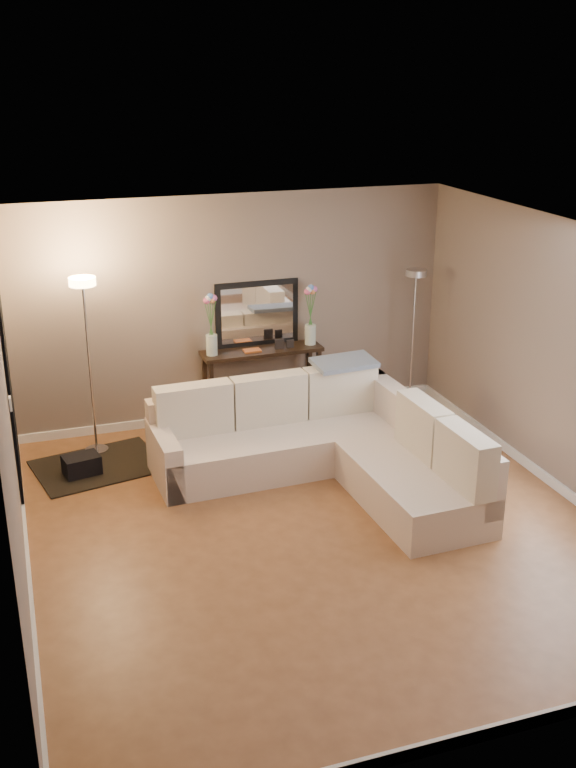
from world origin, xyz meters
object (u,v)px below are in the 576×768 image
object	(u,v)px
console_table	(255,381)
floor_lamp_unlit	(414,312)
floor_lamp_lit	(87,331)
sectional_sofa	(327,445)

from	to	relation	value
console_table	floor_lamp_unlit	world-z (taller)	floor_lamp_unlit
console_table	floor_lamp_lit	size ratio (longest dim) A/B	0.73
console_table	floor_lamp_unlit	bearing A→B (deg)	-7.92
console_table	sectional_sofa	bearing A→B (deg)	-80.84
sectional_sofa	console_table	bearing A→B (deg)	99.16
console_table	floor_lamp_unlit	distance (m)	2.01
sectional_sofa	floor_lamp_unlit	size ratio (longest dim) A/B	1.59
sectional_sofa	floor_lamp_lit	xyz separation A→B (m)	(-2.13, 1.33, 1.01)
floor_lamp_lit	floor_lamp_unlit	size ratio (longest dim) A/B	1.12
floor_lamp_lit	floor_lamp_unlit	xyz separation A→B (m)	(3.73, 0.05, -0.14)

